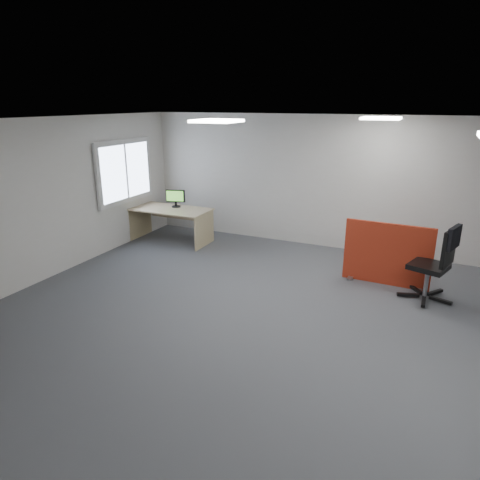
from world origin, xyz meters
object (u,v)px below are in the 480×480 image
at_px(monitor_second, 176,198).
at_px(red_divider, 387,255).
at_px(second_desk, 172,216).
at_px(office_chair, 438,259).

bearing_deg(monitor_second, red_divider, -23.89).
bearing_deg(second_desk, red_divider, -6.72).
relative_size(monitor_second, office_chair, 0.34).
xyz_separation_m(red_divider, monitor_second, (-4.52, 0.68, 0.42)).
distance_m(red_divider, second_desk, 4.58).
bearing_deg(red_divider, monitor_second, 173.84).
xyz_separation_m(second_desk, monitor_second, (0.03, 0.14, 0.38)).
relative_size(second_desk, office_chair, 1.42).
bearing_deg(office_chair, second_desk, -170.94).
bearing_deg(monitor_second, second_desk, -117.31).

